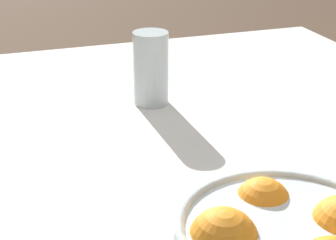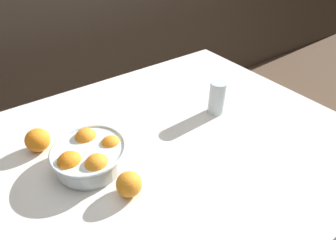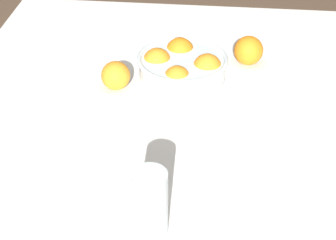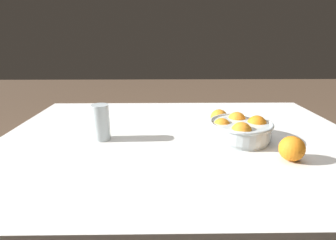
# 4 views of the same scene
# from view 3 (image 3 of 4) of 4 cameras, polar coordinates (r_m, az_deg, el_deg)

# --- Properties ---
(dining_table) EXTENTS (1.43, 1.09, 0.72)m
(dining_table) POSITION_cam_3_polar(r_m,az_deg,el_deg) (1.35, -1.25, -3.28)
(dining_table) COLOR white
(dining_table) RESTS_ON ground_plane
(fruit_bowl) EXTENTS (0.24, 0.24, 0.09)m
(fruit_bowl) POSITION_cam_3_polar(r_m,az_deg,el_deg) (1.47, 1.42, 5.38)
(fruit_bowl) COLOR silver
(fruit_bowl) RESTS_ON dining_table
(juice_glass) EXTENTS (0.07, 0.07, 0.14)m
(juice_glass) POSITION_cam_3_polar(r_m,az_deg,el_deg) (1.04, -1.82, -8.72)
(juice_glass) COLOR #F4A314
(juice_glass) RESTS_ON dining_table
(orange_loose_near_bowl) EXTENTS (0.08, 0.08, 0.08)m
(orange_loose_near_bowl) POSITION_cam_3_polar(r_m,az_deg,el_deg) (1.57, 8.18, 7.01)
(orange_loose_near_bowl) COLOR orange
(orange_loose_near_bowl) RESTS_ON dining_table
(orange_loose_front) EXTENTS (0.08, 0.08, 0.08)m
(orange_loose_front) POSITION_cam_3_polar(r_m,az_deg,el_deg) (1.45, -5.34, 4.52)
(orange_loose_front) COLOR orange
(orange_loose_front) RESTS_ON dining_table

